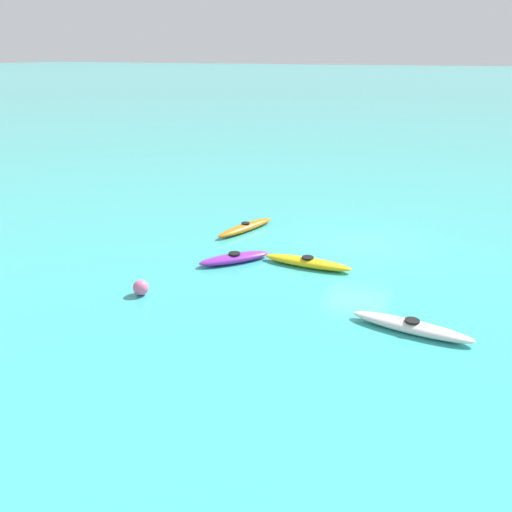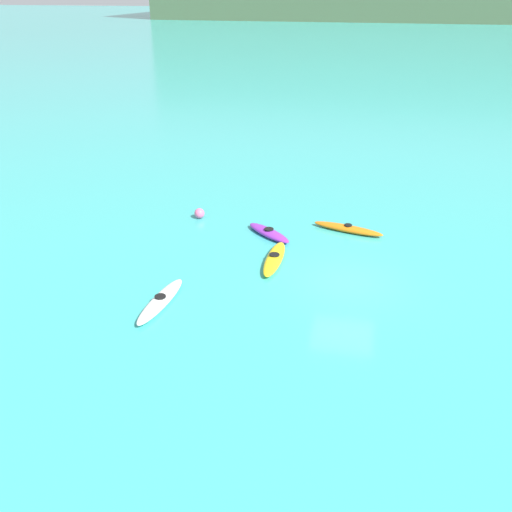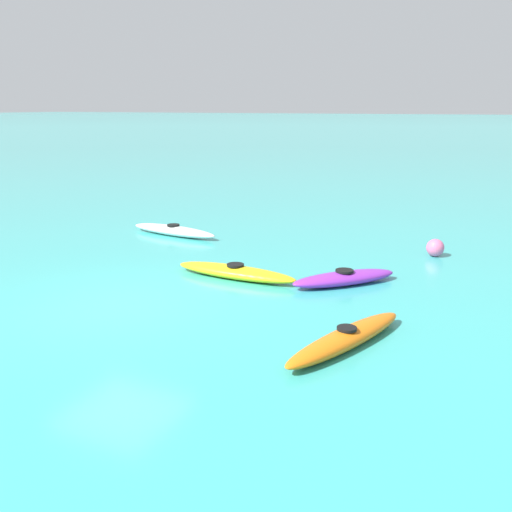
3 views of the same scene
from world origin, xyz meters
The scene contains 6 objects.
ground_plane centered at (0.00, 0.00, 0.00)m, with size 600.00×600.00×0.00m, color #38ADA8.
kayak_yellow centered at (-3.08, 1.18, 0.16)m, with size 0.73×3.32×0.37m.
kayak_white centered at (-6.53, -3.05, 0.16)m, with size 1.00×3.44×0.37m.
kayak_orange centered at (-0.25, 5.00, 0.16)m, with size 3.40×1.47×0.37m.
kayak_purple centered at (-3.80, 3.78, 0.16)m, with size 2.54×2.32×0.37m.
buoy_pink centered at (-7.58, 5.23, 0.25)m, with size 0.50×0.50×0.50m, color pink.
Camera 2 is at (0.35, -19.25, 10.44)m, focal length 38.82 mm.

